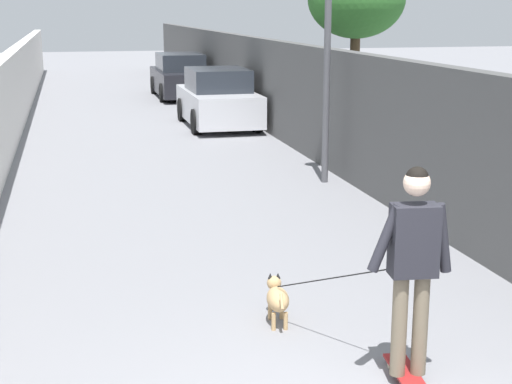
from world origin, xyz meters
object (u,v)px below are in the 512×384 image
at_px(person_skateboarder, 413,255).
at_px(lamp_post, 328,17).
at_px(car_far, 180,77).
at_px(car_near, 218,100).
at_px(skateboard, 407,375).
at_px(dog, 278,298).

bearing_deg(person_skateboarder, lamp_post, -13.42).
distance_m(person_skateboarder, car_far, 21.82).
bearing_deg(car_near, skateboard, 175.36).
relative_size(lamp_post, person_skateboarder, 2.41).
xyz_separation_m(lamp_post, car_near, (7.17, 0.60, -2.24)).
height_order(lamp_post, person_skateboarder, lamp_post).
distance_m(person_skateboarder, car_near, 14.73).
height_order(person_skateboarder, car_near, person_skateboarder).
xyz_separation_m(car_near, car_far, (7.11, -0.00, 0.00)).
height_order(person_skateboarder, dog, person_skateboarder).
bearing_deg(car_far, car_near, 180.00).
bearing_deg(car_near, lamp_post, -175.21).
bearing_deg(car_far, skateboard, 176.87).
xyz_separation_m(person_skateboarder, car_near, (14.68, -1.19, -0.42)).
distance_m(car_near, car_far, 7.11).
distance_m(dog, car_far, 20.40).
xyz_separation_m(person_skateboarder, dog, (1.48, 0.74, -0.86)).
distance_m(skateboard, dog, 1.67).
bearing_deg(person_skateboarder, skateboard, -26.57).
relative_size(lamp_post, dog, 2.39).
bearing_deg(person_skateboarder, car_far, -3.13).
relative_size(dog, car_near, 0.46).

